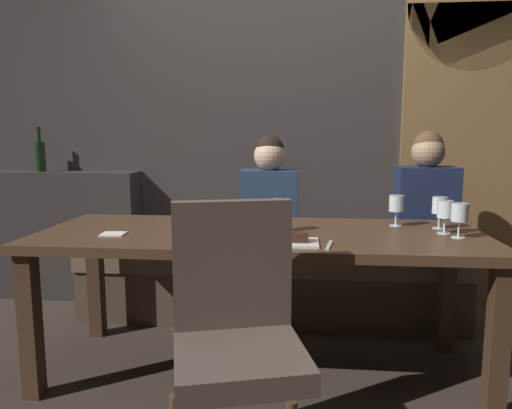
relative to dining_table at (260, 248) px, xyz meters
name	(u,v)px	position (x,y,z in m)	size (l,w,h in m)	color
ground	(260,370)	(0.00, 0.00, -0.65)	(9.00, 9.00, 0.00)	#382D26
back_wall_tiled	(275,96)	(0.00, 1.22, 0.85)	(6.00, 0.12, 3.00)	#383330
arched_door	(468,114)	(1.35, 1.15, 0.71)	(0.90, 0.05, 2.55)	olive
back_counter	(68,234)	(-1.55, 1.04, -0.18)	(1.10, 0.28, 0.95)	#2F2B29
dining_table	(260,248)	(0.00, 0.00, 0.00)	(2.20, 0.84, 0.74)	#412B1C
banquette_bench	(269,286)	(0.00, 0.70, -0.42)	(2.50, 0.44, 0.45)	#4A3C2E
chair_near_side	(237,322)	(-0.02, -0.72, -0.09)	(0.54, 0.54, 0.98)	#4C3321
diner_redhead	(270,199)	(0.00, 0.69, 0.16)	(0.36, 0.24, 0.77)	navy
diner_bearded	(426,199)	(0.97, 0.69, 0.17)	(0.36, 0.24, 0.79)	#192342
wine_bottle_dark_red	(40,155)	(-1.72, 1.02, 0.42)	(0.08, 0.08, 0.33)	black
wine_glass_far_right	(222,214)	(-0.16, -0.19, 0.20)	(0.08, 0.08, 0.16)	silver
wine_glass_center_back	(440,206)	(0.91, 0.16, 0.20)	(0.08, 0.08, 0.16)	silver
wine_glass_near_right	(445,210)	(0.90, 0.03, 0.20)	(0.08, 0.08, 0.16)	silver
wine_glass_end_right	(460,213)	(0.94, -0.06, 0.20)	(0.08, 0.08, 0.16)	silver
wine_glass_near_left	(396,205)	(0.70, 0.21, 0.20)	(0.08, 0.08, 0.16)	silver
wine_glass_end_left	(279,208)	(0.09, 0.01, 0.20)	(0.08, 0.08, 0.16)	silver
espresso_cup	(196,220)	(-0.35, 0.13, 0.11)	(0.12, 0.12, 0.06)	white
dessert_plate	(298,241)	(0.19, -0.26, 0.10)	(0.19, 0.19, 0.05)	white
fork_on_table	(329,245)	(0.33, -0.28, 0.09)	(0.02, 0.17, 0.01)	silver
folded_napkin	(113,234)	(-0.70, -0.15, 0.09)	(0.11, 0.10, 0.01)	silver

